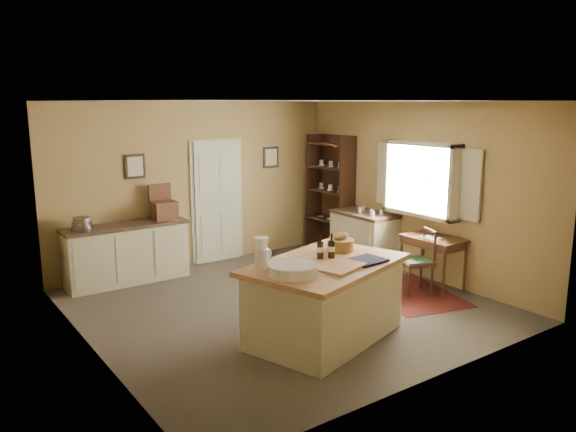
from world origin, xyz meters
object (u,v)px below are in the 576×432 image
(writing_desk, at_px, (433,244))
(shelving_unit, at_px, (332,194))
(right_cabinet, at_px, (364,238))
(sideboard, at_px, (127,251))
(desk_chair, at_px, (416,262))
(work_island, at_px, (324,298))

(writing_desk, bearing_deg, shelving_unit, 86.42)
(right_cabinet, bearing_deg, sideboard, 158.65)
(writing_desk, height_order, right_cabinet, right_cabinet)
(writing_desk, bearing_deg, sideboard, 141.30)
(writing_desk, height_order, desk_chair, desk_chair)
(work_island, relative_size, right_cabinet, 1.92)
(work_island, height_order, desk_chair, work_island)
(desk_chair, xyz_separation_m, right_cabinet, (0.37, 1.47, 0.00))
(work_island, xyz_separation_m, desk_chair, (2.05, 0.47, -0.03))
(shelving_unit, bearing_deg, work_island, -131.01)
(work_island, relative_size, desk_chair, 2.35)
(sideboard, bearing_deg, work_island, -71.35)
(right_cabinet, relative_size, shelving_unit, 0.53)
(work_island, height_order, shelving_unit, shelving_unit)
(writing_desk, relative_size, desk_chair, 0.97)
(sideboard, height_order, right_cabinet, sideboard)
(writing_desk, height_order, shelving_unit, shelving_unit)
(work_island, bearing_deg, right_cabinet, 21.43)
(right_cabinet, bearing_deg, writing_desk, -89.99)
(writing_desk, bearing_deg, right_cabinet, 90.01)
(right_cabinet, xyz_separation_m, shelving_unit, (0.16, 1.03, 0.60))
(sideboard, relative_size, writing_desk, 2.08)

